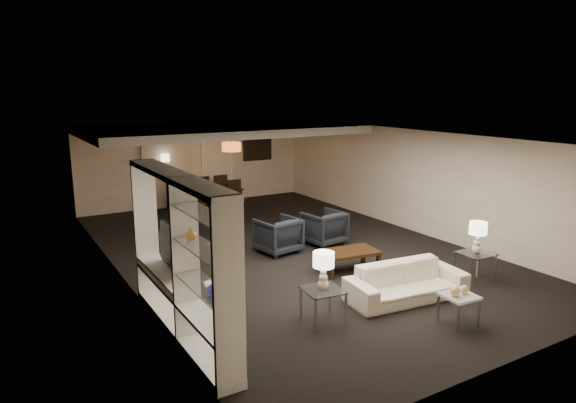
% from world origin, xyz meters
% --- Properties ---
extents(floor, '(11.00, 11.00, 0.00)m').
position_xyz_m(floor, '(0.00, 0.00, 0.00)').
color(floor, black).
rests_on(floor, ground).
extents(ceiling, '(7.00, 11.00, 0.02)m').
position_xyz_m(ceiling, '(0.00, 0.00, 2.50)').
color(ceiling, silver).
rests_on(ceiling, ground).
extents(wall_back, '(7.00, 0.02, 2.50)m').
position_xyz_m(wall_back, '(0.00, 5.50, 1.25)').
color(wall_back, '#C3B39D').
rests_on(wall_back, ground).
extents(wall_front, '(7.00, 0.02, 2.50)m').
position_xyz_m(wall_front, '(0.00, -5.50, 1.25)').
color(wall_front, '#C3B39D').
rests_on(wall_front, ground).
extents(wall_left, '(0.02, 11.00, 2.50)m').
position_xyz_m(wall_left, '(-3.50, 0.00, 1.25)').
color(wall_left, '#C3B39D').
rests_on(wall_left, ground).
extents(wall_right, '(0.02, 11.00, 2.50)m').
position_xyz_m(wall_right, '(3.50, 0.00, 1.25)').
color(wall_right, '#C3B39D').
rests_on(wall_right, ground).
extents(ceiling_soffit, '(7.00, 4.00, 0.20)m').
position_xyz_m(ceiling_soffit, '(0.00, 3.50, 2.40)').
color(ceiling_soffit, silver).
rests_on(ceiling_soffit, ceiling).
extents(curtains, '(1.50, 0.12, 2.40)m').
position_xyz_m(curtains, '(-0.90, 5.42, 1.20)').
color(curtains, beige).
rests_on(curtains, wall_back).
extents(door, '(0.90, 0.05, 2.10)m').
position_xyz_m(door, '(0.70, 5.47, 1.05)').
color(door, silver).
rests_on(door, wall_back).
extents(painting, '(0.95, 0.04, 0.65)m').
position_xyz_m(painting, '(2.10, 5.46, 1.55)').
color(painting, '#142D38').
rests_on(painting, wall_back).
extents(media_unit, '(0.38, 3.40, 2.35)m').
position_xyz_m(media_unit, '(-3.31, -2.60, 1.18)').
color(media_unit, white).
rests_on(media_unit, wall_left).
extents(pendant_light, '(0.52, 0.52, 0.24)m').
position_xyz_m(pendant_light, '(0.30, 3.50, 1.92)').
color(pendant_light, '#D8591E').
rests_on(pendant_light, ceiling_soffit).
extents(sofa, '(2.13, 1.03, 0.60)m').
position_xyz_m(sofa, '(0.36, -3.28, 0.30)').
color(sofa, beige).
rests_on(sofa, floor).
extents(coffee_table, '(1.20, 0.80, 0.40)m').
position_xyz_m(coffee_table, '(0.36, -1.68, 0.20)').
color(coffee_table, black).
rests_on(coffee_table, floor).
extents(armchair_left, '(0.92, 0.94, 0.76)m').
position_xyz_m(armchair_left, '(-0.24, 0.02, 0.38)').
color(armchair_left, black).
rests_on(armchair_left, floor).
extents(armchair_right, '(0.91, 0.93, 0.76)m').
position_xyz_m(armchair_right, '(0.96, 0.02, 0.38)').
color(armchair_right, black).
rests_on(armchair_right, floor).
extents(side_table_left, '(0.63, 0.63, 0.53)m').
position_xyz_m(side_table_left, '(-1.34, -3.28, 0.26)').
color(side_table_left, white).
rests_on(side_table_left, floor).
extents(side_table_right, '(0.57, 0.57, 0.53)m').
position_xyz_m(side_table_right, '(2.06, -3.28, 0.26)').
color(side_table_right, silver).
rests_on(side_table_right, floor).
extents(table_lamp_left, '(0.33, 0.33, 0.58)m').
position_xyz_m(table_lamp_left, '(-1.34, -3.28, 0.82)').
color(table_lamp_left, white).
rests_on(table_lamp_left, side_table_left).
extents(table_lamp_right, '(0.34, 0.34, 0.58)m').
position_xyz_m(table_lamp_right, '(2.06, -3.28, 0.82)').
color(table_lamp_right, beige).
rests_on(table_lamp_right, side_table_right).
extents(marble_table, '(0.51, 0.51, 0.47)m').
position_xyz_m(marble_table, '(0.36, -4.38, 0.24)').
color(marble_table, silver).
rests_on(marble_table, floor).
extents(gold_gourd_a, '(0.15, 0.15, 0.15)m').
position_xyz_m(gold_gourd_a, '(0.26, -4.38, 0.55)').
color(gold_gourd_a, '#DEC175').
rests_on(gold_gourd_a, marble_table).
extents(gold_gourd_b, '(0.13, 0.13, 0.13)m').
position_xyz_m(gold_gourd_b, '(0.46, -4.38, 0.54)').
color(gold_gourd_b, '#E2B877').
rests_on(gold_gourd_b, marble_table).
extents(television, '(1.16, 0.15, 0.67)m').
position_xyz_m(television, '(-3.28, -1.93, 1.08)').
color(television, black).
rests_on(television, media_unit).
extents(vase_blue, '(0.18, 0.18, 0.19)m').
position_xyz_m(vase_blue, '(-3.31, -3.83, 1.15)').
color(vase_blue, '#2831AF').
rests_on(vase_blue, media_unit).
extents(vase_amber, '(0.15, 0.15, 0.16)m').
position_xyz_m(vase_amber, '(-3.31, -3.11, 1.64)').
color(vase_amber, gold).
rests_on(vase_amber, media_unit).
extents(floor_speaker, '(0.16, 0.16, 1.26)m').
position_xyz_m(floor_speaker, '(-2.75, -1.07, 0.63)').
color(floor_speaker, black).
rests_on(floor_speaker, floor).
extents(dining_table, '(1.89, 1.12, 0.65)m').
position_xyz_m(dining_table, '(-0.13, 4.23, 0.32)').
color(dining_table, black).
rests_on(dining_table, floor).
extents(chair_nl, '(0.45, 0.45, 0.96)m').
position_xyz_m(chair_nl, '(-0.73, 3.58, 0.48)').
color(chair_nl, black).
rests_on(chair_nl, floor).
extents(chair_nm, '(0.47, 0.47, 0.96)m').
position_xyz_m(chair_nm, '(-0.13, 3.58, 0.48)').
color(chair_nm, black).
rests_on(chair_nm, floor).
extents(chair_nr, '(0.44, 0.44, 0.96)m').
position_xyz_m(chair_nr, '(0.47, 3.58, 0.48)').
color(chair_nr, black).
rests_on(chair_nr, floor).
extents(chair_fl, '(0.49, 0.49, 0.96)m').
position_xyz_m(chair_fl, '(-0.73, 4.88, 0.48)').
color(chair_fl, black).
rests_on(chair_fl, floor).
extents(chair_fm, '(0.49, 0.49, 0.96)m').
position_xyz_m(chair_fm, '(-0.13, 4.88, 0.48)').
color(chair_fm, black).
rests_on(chair_fm, floor).
extents(chair_fr, '(0.47, 0.47, 0.96)m').
position_xyz_m(chair_fr, '(0.47, 4.88, 0.48)').
color(chair_fr, black).
rests_on(chair_fr, floor).
extents(floor_lamp, '(0.30, 0.30, 1.62)m').
position_xyz_m(floor_lamp, '(-1.02, 5.20, 0.81)').
color(floor_lamp, black).
rests_on(floor_lamp, floor).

